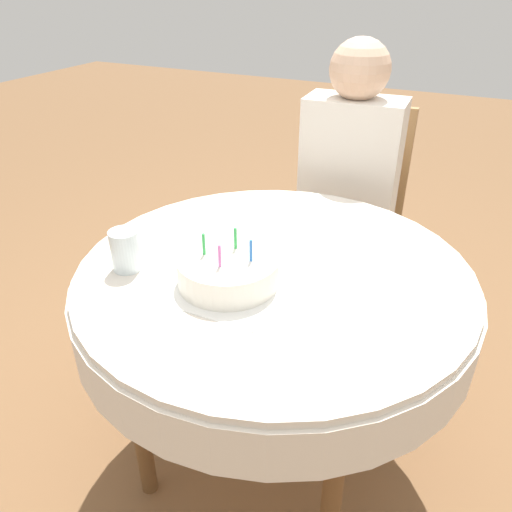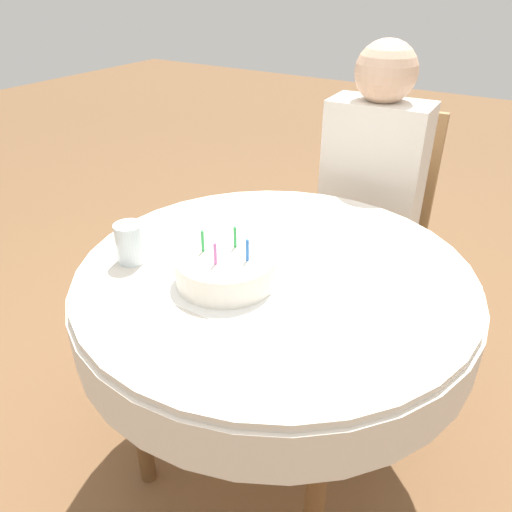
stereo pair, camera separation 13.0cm
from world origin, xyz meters
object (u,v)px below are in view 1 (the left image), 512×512
(chair, at_px, (349,217))
(drinking_glass, at_px, (126,250))
(person, at_px, (349,174))
(birthday_cake, at_px, (228,270))

(chair, xyz_separation_m, drinking_glass, (-0.32, -1.04, 0.29))
(person, bearing_deg, chair, 90.00)
(person, bearing_deg, birthday_cake, -96.55)
(birthday_cake, relative_size, drinking_glass, 2.32)
(person, bearing_deg, drinking_glass, -112.50)
(person, distance_m, birthday_cake, 0.88)
(birthday_cake, bearing_deg, person, 86.53)
(person, xyz_separation_m, drinking_glass, (-0.33, -0.94, 0.06))
(person, height_order, drinking_glass, person)
(birthday_cake, xyz_separation_m, drinking_glass, (-0.28, -0.05, 0.02))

